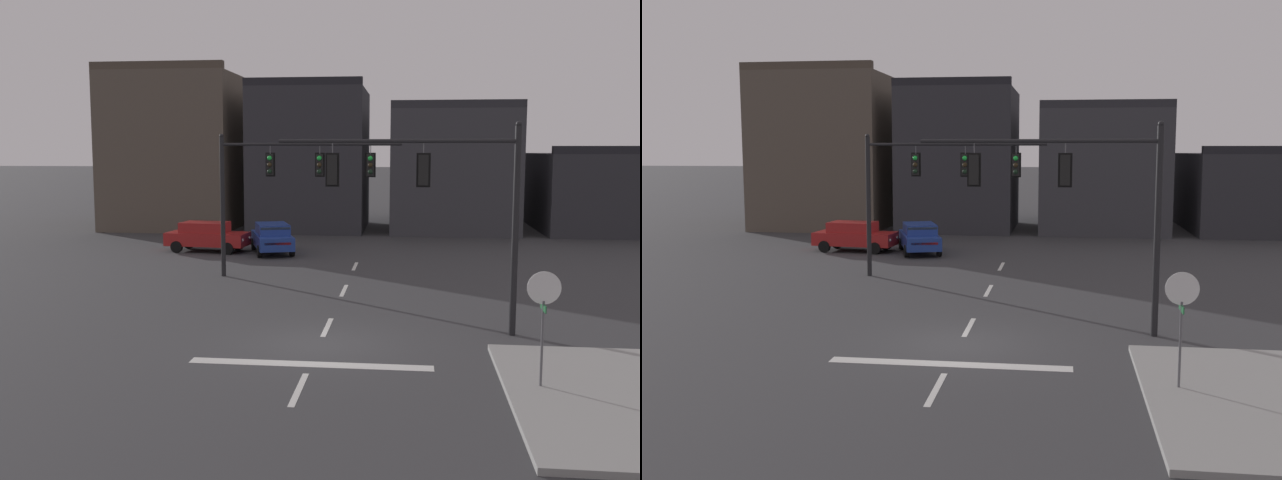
# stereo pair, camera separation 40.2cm
# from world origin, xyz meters

# --- Properties ---
(ground_plane) EXTENTS (400.00, 400.00, 0.00)m
(ground_plane) POSITION_xyz_m (0.00, 0.00, 0.00)
(ground_plane) COLOR #353538
(sidewalk_near_corner) EXTENTS (5.00, 8.00, 0.15)m
(sidewalk_near_corner) POSITION_xyz_m (7.25, -4.00, 0.07)
(sidewalk_near_corner) COLOR gray
(sidewalk_near_corner) RESTS_ON ground
(stop_bar_paint) EXTENTS (6.40, 0.50, 0.01)m
(stop_bar_paint) POSITION_xyz_m (0.00, -2.00, 0.00)
(stop_bar_paint) COLOR silver
(stop_bar_paint) RESTS_ON ground
(lane_centreline) EXTENTS (0.16, 26.40, 0.01)m
(lane_centreline) POSITION_xyz_m (0.00, 2.00, 0.00)
(lane_centreline) COLOR silver
(lane_centreline) RESTS_ON ground
(signal_mast_near_side) EXTENTS (7.20, 0.37, 6.39)m
(signal_mast_near_side) POSITION_xyz_m (3.51, 1.73, 4.31)
(signal_mast_near_side) COLOR black
(signal_mast_near_side) RESTS_ON ground
(signal_mast_far_side) EXTENTS (7.85, 0.72, 6.22)m
(signal_mast_far_side) POSITION_xyz_m (-2.94, 10.49, 4.38)
(signal_mast_far_side) COLOR black
(signal_mast_far_side) RESTS_ON ground
(stop_sign) EXTENTS (0.76, 0.64, 2.83)m
(stop_sign) POSITION_xyz_m (5.57, -3.51, 2.14)
(stop_sign) COLOR #56565B
(stop_sign) RESTS_ON ground
(car_lot_nearside) EXTENTS (3.08, 4.74, 1.61)m
(car_lot_nearside) POSITION_xyz_m (-4.73, 17.84, 0.86)
(car_lot_nearside) COLOR navy
(car_lot_nearside) RESTS_ON ground
(car_lot_middle) EXTENTS (4.59, 2.26, 1.61)m
(car_lot_middle) POSITION_xyz_m (-8.40, 18.09, 0.86)
(car_lot_middle) COLOR #A81E1E
(car_lot_middle) RESTS_ON ground
(building_row) EXTENTS (41.35, 13.98, 11.19)m
(building_row) POSITION_xyz_m (-0.05, 31.76, 4.31)
(building_row) COLOR brown
(building_row) RESTS_ON ground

